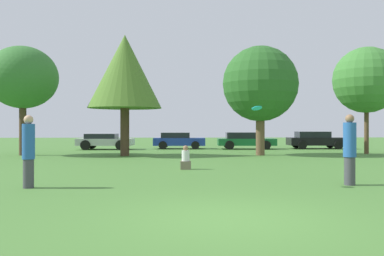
{
  "coord_description": "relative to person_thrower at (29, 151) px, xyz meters",
  "views": [
    {
      "loc": [
        -0.96,
        -7.2,
        1.59
      ],
      "look_at": [
        -0.45,
        4.61,
        1.58
      ],
      "focal_mm": 38.7,
      "sensor_mm": 36.0,
      "label": 1
    }
  ],
  "objects": [
    {
      "name": "frisbee",
      "position": [
        6.05,
        -0.11,
        1.13
      ],
      "size": [
        0.29,
        0.27,
        0.14
      ],
      "color": "#19B2D8"
    },
    {
      "name": "bystander_sitting",
      "position": [
        4.28,
        4.75,
        -0.61
      ],
      "size": [
        0.4,
        0.33,
        0.92
      ],
      "color": "#726651",
      "rests_on": "ground"
    },
    {
      "name": "person_thrower",
      "position": [
        0.0,
        0.0,
        0.0
      ],
      "size": [
        0.33,
        0.33,
        1.93
      ],
      "rotation": [
        0.0,
        0.0,
        0.02
      ],
      "color": "#3F3F47",
      "rests_on": "ground"
    },
    {
      "name": "tree_2",
      "position": [
        8.84,
        12.71,
        3.14
      ],
      "size": [
        4.37,
        4.37,
        6.34
      ],
      "color": "brown",
      "rests_on": "ground"
    },
    {
      "name": "parked_car_black",
      "position": [
        14.59,
        19.89,
        -0.3
      ],
      "size": [
        4.37,
        2.2,
        1.3
      ],
      "rotation": [
        0.0,
        0.0,
        -0.05
      ],
      "color": "black",
      "rests_on": "ground"
    },
    {
      "name": "ground_plane",
      "position": [
        4.8,
        -3.88,
        -0.99
      ],
      "size": [
        120.0,
        120.0,
        0.0
      ],
      "primitive_type": "plane",
      "color": "#477A33"
    },
    {
      "name": "parked_car_silver",
      "position": [
        -1.26,
        19.5,
        -0.35
      ],
      "size": [
        4.11,
        2.19,
        1.15
      ],
      "rotation": [
        0.0,
        0.0,
        -0.05
      ],
      "color": "#B2B2B7",
      "rests_on": "ground"
    },
    {
      "name": "tree_1",
      "position": [
        1.04,
        12.49,
        3.77
      ],
      "size": [
        4.17,
        4.17,
        6.88
      ],
      "color": "#473323",
      "rests_on": "ground"
    },
    {
      "name": "parked_car_green",
      "position": [
        9.15,
        19.64,
        -0.33
      ],
      "size": [
        4.36,
        2.17,
        1.25
      ],
      "rotation": [
        0.0,
        0.0,
        -0.05
      ],
      "color": "#196633",
      "rests_on": "ground"
    },
    {
      "name": "person_catcher",
      "position": [
        8.71,
        0.17,
        0.01
      ],
      "size": [
        0.35,
        0.35,
        1.96
      ],
      "rotation": [
        0.0,
        0.0,
        -3.12
      ],
      "color": "#3F3F47",
      "rests_on": "ground"
    },
    {
      "name": "parked_car_blue",
      "position": [
        4.17,
        20.22,
        -0.34
      ],
      "size": [
        3.95,
        2.06,
        1.23
      ],
      "rotation": [
        0.0,
        0.0,
        -0.05
      ],
      "color": "#1E389E",
      "rests_on": "ground"
    },
    {
      "name": "tree_3",
      "position": [
        15.61,
        13.73,
        3.52
      ],
      "size": [
        4.04,
        4.04,
        6.54
      ],
      "color": "brown",
      "rests_on": "ground"
    },
    {
      "name": "tree_0",
      "position": [
        -4.91,
        13.2,
        3.5
      ],
      "size": [
        4.01,
        4.01,
        6.31
      ],
      "color": "#473323",
      "rests_on": "ground"
    }
  ]
}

